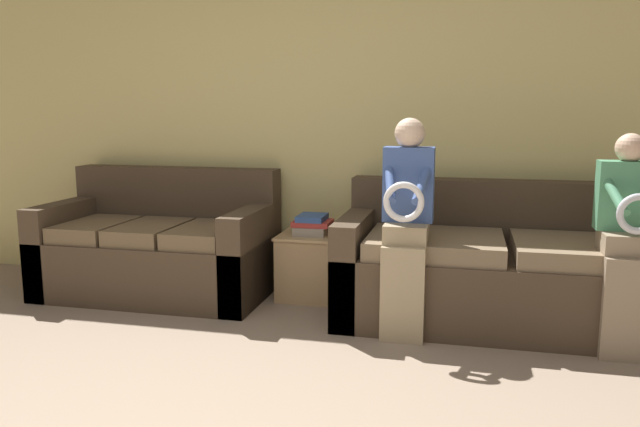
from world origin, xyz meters
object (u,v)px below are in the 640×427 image
(book_stack, at_px, (313,225))
(couch_side, at_px, (161,249))
(couch_main, at_px, (506,272))
(side_shelf, at_px, (313,263))
(child_left_seated, at_px, (406,218))
(child_right_seated, at_px, (628,236))

(book_stack, bearing_deg, couch_side, -171.47)
(couch_main, height_order, book_stack, couch_main)
(couch_side, bearing_deg, book_stack, 8.53)
(couch_main, xyz_separation_m, side_shelf, (-1.30, 0.24, -0.08))
(book_stack, bearing_deg, child_left_seated, -40.83)
(child_left_seated, xyz_separation_m, child_right_seated, (1.17, -0.01, -0.05))
(child_right_seated, xyz_separation_m, side_shelf, (-1.88, 0.62, -0.41))
(couch_main, xyz_separation_m, book_stack, (-1.29, 0.23, 0.20))
(side_shelf, bearing_deg, couch_main, -10.35)
(child_left_seated, bearing_deg, book_stack, 139.17)
(couch_main, bearing_deg, couch_side, 178.31)
(child_right_seated, relative_size, side_shelf, 2.32)
(book_stack, bearing_deg, side_shelf, 136.20)
(side_shelf, bearing_deg, book_stack, -43.80)
(couch_side, relative_size, child_right_seated, 1.33)
(couch_main, relative_size, book_stack, 6.44)
(couch_side, height_order, side_shelf, couch_side)
(couch_side, bearing_deg, side_shelf, 8.72)
(child_right_seated, bearing_deg, couch_side, 171.29)
(couch_side, xyz_separation_m, side_shelf, (1.08, 0.17, -0.08))
(child_left_seated, distance_m, book_stack, 0.95)
(couch_side, distance_m, side_shelf, 1.10)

